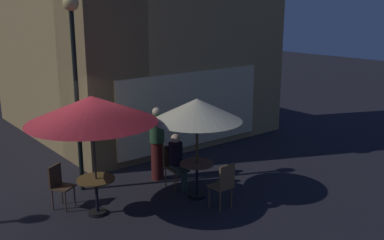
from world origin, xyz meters
name	(u,v)px	position (x,y,z in m)	size (l,w,h in m)	color
ground_plane	(64,207)	(0.00, 0.00, 0.00)	(60.00, 60.00, 0.00)	#232128
cafe_building	(115,25)	(3.36, 3.60, 3.51)	(6.90, 7.63, 7.04)	tan
street_lamp_near_corner	(74,57)	(0.69, 0.61, 3.00)	(0.33, 0.33, 4.27)	black
cafe_table_0	(96,188)	(0.40, -0.72, 0.56)	(0.75, 0.75, 0.75)	black
cafe_table_1	(197,172)	(2.48, -1.32, 0.57)	(0.74, 0.74, 0.78)	black
patio_umbrella_0	(92,110)	(0.40, -0.72, 2.15)	(2.51, 2.51, 2.41)	black
patio_umbrella_1	(197,110)	(2.48, -1.32, 1.95)	(1.91, 1.91, 2.19)	black
cafe_chair_0	(59,183)	(-0.07, 0.03, 0.55)	(0.54, 0.54, 0.91)	#4F3725
cafe_chair_1	(173,162)	(2.44, -0.50, 0.58)	(0.43, 0.43, 0.97)	brown
cafe_chair_2	(224,183)	(2.51, -2.15, 0.59)	(0.42, 0.42, 0.99)	brown
patron_seated_0	(177,158)	(2.45, -0.65, 0.72)	(0.33, 0.53, 1.27)	#2E3F31
patron_standing_1	(157,144)	(2.40, 0.08, 0.89)	(0.35, 0.35, 1.77)	#511A17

